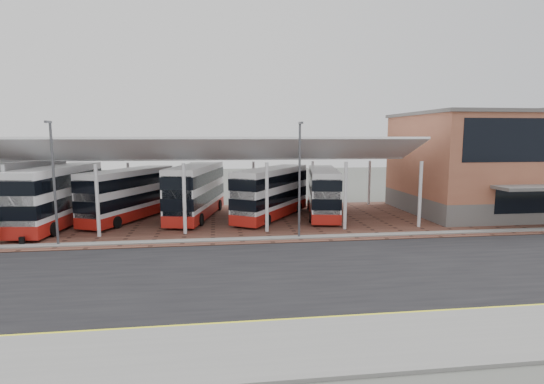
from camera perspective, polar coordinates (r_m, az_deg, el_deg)
The scene contains 17 objects.
ground at distance 23.69m, azimuth 1.85°, elevation -10.00°, with size 140.00×140.00×0.00m, color #51534D.
road at distance 22.75m, azimuth 2.27°, elevation -10.73°, with size 120.00×14.00×0.02m, color black.
forecourt at distance 36.43m, azimuth 1.58°, elevation -3.68°, with size 72.00×16.00×0.06m, color brown.
sidewalk at distance 15.50m, azimuth 7.67°, elevation -19.69°, with size 120.00×4.00×0.14m, color slate.
north_kerb at distance 29.57m, azimuth -0.14°, elevation -6.27°, with size 120.00×0.80×0.14m, color slate.
yellow_line_near at distance 17.26m, azimuth 5.85°, elevation -16.86°, with size 120.00×0.12×0.01m, color #F9F627.
yellow_line_far at distance 17.53m, azimuth 5.61°, elevation -16.46°, with size 120.00×0.12×0.01m, color #F9F627.
canopy at distance 36.30m, azimuth -11.25°, elevation 5.31°, with size 37.00×11.63×7.07m.
terminal at distance 45.07m, azimuth 28.84°, elevation 3.48°, with size 18.40×14.40×9.25m.
lamp_west at distance 30.45m, azimuth -27.29°, elevation 1.48°, with size 0.16×0.90×8.07m.
lamp_east at distance 29.24m, azimuth 3.73°, elevation 2.09°, with size 0.16×0.90×8.07m.
bus_1 at distance 37.34m, azimuth -26.83°, elevation -0.55°, with size 3.94×11.62×4.70m.
bus_2 at distance 37.83m, azimuth -18.68°, elevation -0.35°, with size 6.52×10.44×4.28m.
bus_3 at distance 37.44m, azimuth -10.14°, elevation 0.07°, with size 4.90×11.37×4.57m.
bus_4 at distance 36.67m, azimuth -0.06°, elevation -0.16°, with size 7.73×10.11×4.32m.
bus_5 at distance 37.92m, azimuth 6.86°, elevation -0.07°, with size 4.20×10.37×4.17m.
suitcase at distance 32.27m, azimuth -30.58°, elevation -5.69°, with size 0.32×0.23×0.54m, color black.
Camera 1 is at (-3.75, -22.26, 7.16)m, focal length 28.00 mm.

